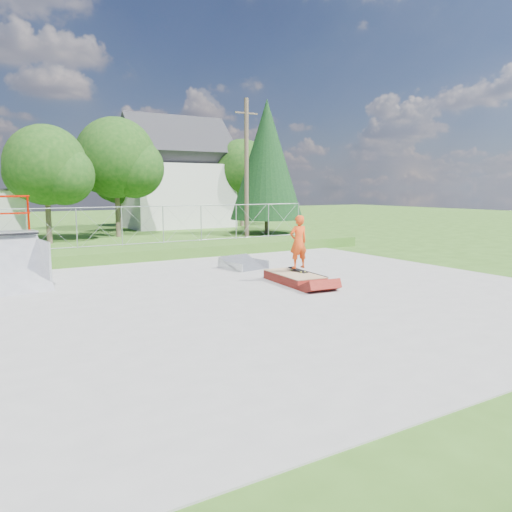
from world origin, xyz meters
The scene contains 15 objects.
ground centered at (0.00, 0.00, 0.00)m, with size 120.00×120.00×0.00m, color #315819.
concrete_pad centered at (0.00, 0.00, 0.02)m, with size 20.00×16.00×0.04m, color gray.
grass_berm centered at (0.00, 9.50, 0.25)m, with size 24.00×3.00×0.50m, color #315819.
grind_box centered at (2.94, 1.00, 0.17)m, with size 1.32×2.41×0.34m.
flat_bank_ramp centered at (3.00, 4.43, 0.22)m, with size 1.42×1.52×0.44m, color #AFB0B7, non-canonical shape.
skateboard centered at (3.24, 1.19, 0.39)m, with size 0.22×0.80×0.02m, color black.
skater centered at (3.24, 1.19, 1.28)m, with size 0.65×0.43×1.78m, color #EC4715.
chain_link_fence centered at (0.00, 10.50, 1.40)m, with size 20.00×0.06×1.80m, color #A0A5AA, non-canonical shape.
gable_house centered at (9.00, 26.00, 3.84)m, with size 8.40×6.08×8.94m.
utility_pole centered at (7.50, 12.00, 4.00)m, with size 0.24×0.24×8.00m, color brown.
tree_left_near centered at (-1.75, 17.83, 4.24)m, with size 4.76×4.48×6.65m.
tree_center centered at (2.78, 19.81, 4.85)m, with size 5.44×5.12×7.60m.
tree_right_far centered at (14.27, 23.82, 4.54)m, with size 5.10×4.80×7.12m.
tree_back_mid centered at (5.21, 27.86, 3.63)m, with size 4.08×3.84×5.70m.
conifer_tree centered at (12.00, 17.00, 5.05)m, with size 5.04×5.04×9.10m.
Camera 1 is at (-6.55, -12.26, 3.14)m, focal length 35.00 mm.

